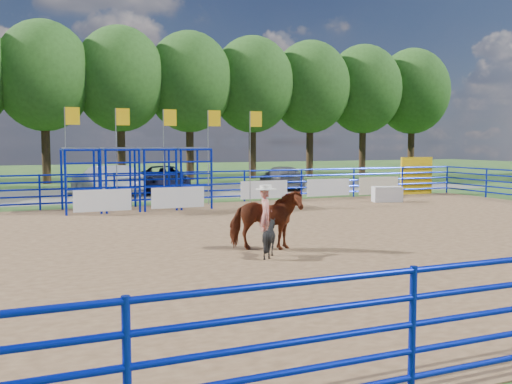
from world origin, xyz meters
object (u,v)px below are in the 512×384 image
announcer_table (387,194)px  horse_and_rider (266,217)px  car_b (107,180)px  car_d (282,178)px  calf (270,238)px  car_c (164,179)px

announcer_table → horse_and_rider: (-10.04, -8.74, 0.51)m
horse_and_rider → car_b: size_ratio=0.49×
announcer_table → car_d: car_d is taller
calf → car_d: size_ratio=0.19×
calf → horse_and_rider: bearing=-30.9°
calf → car_c: bearing=-19.4°
horse_and_rider → car_b: bearing=95.1°
horse_and_rider → calf: size_ratio=2.63×
horse_and_rider → car_c: bearing=84.8°
horse_and_rider → calf: 0.94m
calf → car_c: car_c is taller
calf → car_c: 18.71m
announcer_table → calf: size_ratio=1.49×
calf → car_b: size_ratio=0.19×
calf → car_b: 18.19m
announcer_table → calf: bearing=-137.1°
car_c → car_d: bearing=5.1°
horse_and_rider → car_b: horse_and_rider is taller
announcer_table → calf: (-10.29, -9.55, 0.09)m
car_c → car_d: car_c is taller
car_c → horse_and_rider: bearing=-88.1°
car_b → car_c: car_b is taller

